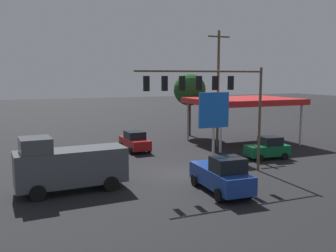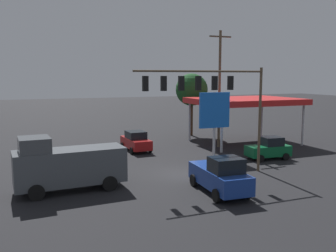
# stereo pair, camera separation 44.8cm
# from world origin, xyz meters

# --- Properties ---
(ground_plane) EXTENTS (200.00, 200.00, 0.00)m
(ground_plane) POSITION_xyz_m (0.00, 0.00, 0.00)
(ground_plane) COLOR black
(traffic_signal_assembly) EXTENTS (10.01, 0.43, 7.87)m
(traffic_signal_assembly) POSITION_xyz_m (-1.67, 1.67, 6.19)
(traffic_signal_assembly) COLOR brown
(traffic_signal_assembly) RESTS_ON ground
(utility_pole) EXTENTS (2.40, 0.26, 11.72)m
(utility_pole) POSITION_xyz_m (-8.09, -8.13, 6.15)
(utility_pole) COLOR brown
(utility_pole) RESTS_ON ground
(gas_station_canopy) EXTENTS (10.91, 8.36, 4.88)m
(gas_station_canopy) POSITION_xyz_m (-11.76, -9.08, 4.53)
(gas_station_canopy) COLOR red
(gas_station_canopy) RESTS_ON ground
(price_sign) EXTENTS (2.87, 0.27, 5.84)m
(price_sign) POSITION_xyz_m (-4.98, -3.50, 4.11)
(price_sign) COLOR #B7B7BC
(price_sign) RESTS_ON ground
(hatchback_crossing) EXTENTS (3.92, 2.19, 1.97)m
(hatchback_crossing) POSITION_xyz_m (-9.31, -1.46, 0.95)
(hatchback_crossing) COLOR #0C592D
(hatchback_crossing) RESTS_ON ground
(delivery_truck) EXTENTS (6.91, 2.84, 3.58)m
(delivery_truck) POSITION_xyz_m (8.20, 1.37, 1.69)
(delivery_truck) COLOR #474C51
(delivery_truck) RESTS_ON ground
(pickup_parked) EXTENTS (2.47, 5.30, 2.40)m
(pickup_parked) POSITION_xyz_m (-0.52, 5.37, 1.11)
(pickup_parked) COLOR navy
(pickup_parked) RESTS_ON ground
(sedan_waiting) EXTENTS (2.21, 4.47, 1.93)m
(sedan_waiting) POSITION_xyz_m (0.40, -9.37, 0.95)
(sedan_waiting) COLOR maroon
(sedan_waiting) RESTS_ON ground
(street_tree) EXTENTS (3.89, 3.89, 7.56)m
(street_tree) POSITION_xyz_m (-8.71, -15.91, 5.58)
(street_tree) COLOR #4C331E
(street_tree) RESTS_ON ground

